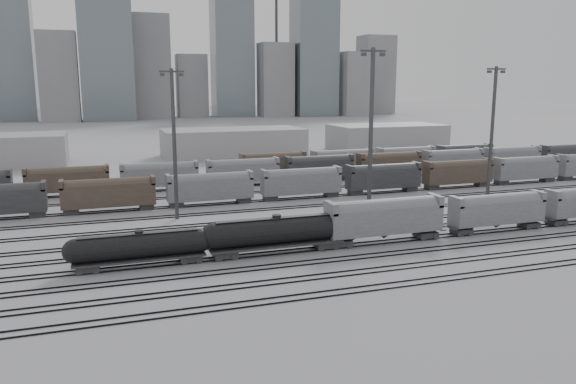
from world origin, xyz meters
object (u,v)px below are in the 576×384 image
object	(u,v)px
hopper_car_a	(384,216)
tank_car_a	(140,247)
tank_car_b	(277,232)
light_mast_c	(371,128)
hopper_car_b	(497,209)

from	to	relation	value
hopper_car_a	tank_car_a	bearing A→B (deg)	180.00
tank_car_b	light_mast_c	distance (m)	27.89
tank_car_b	tank_car_a	bearing A→B (deg)	180.00
tank_car_a	light_mast_c	size ratio (longest dim) A/B	0.64
tank_car_b	hopper_car_b	size ratio (longest dim) A/B	1.30
tank_car_b	light_mast_c	world-z (taller)	light_mast_c
tank_car_b	hopper_car_a	distance (m)	15.14
tank_car_a	tank_car_b	world-z (taller)	tank_car_b
tank_car_b	hopper_car_b	xyz separation A→B (m)	(33.33, 0.00, 0.52)
tank_car_a	hopper_car_b	xyz separation A→B (m)	(50.01, 0.00, 0.85)
tank_car_a	hopper_car_a	bearing A→B (deg)	0.00
hopper_car_a	hopper_car_b	distance (m)	18.22
tank_car_a	hopper_car_b	bearing A→B (deg)	0.00
tank_car_b	hopper_car_a	world-z (taller)	hopper_car_a
tank_car_a	tank_car_b	bearing A→B (deg)	0.00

